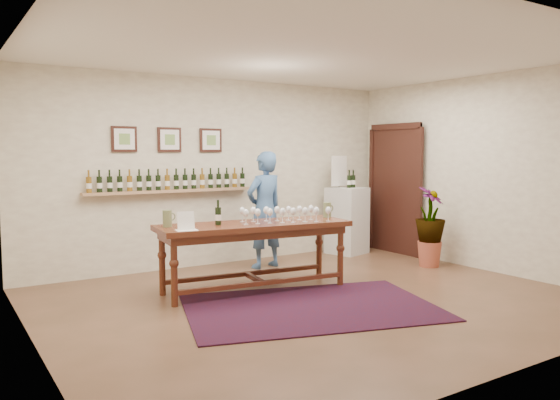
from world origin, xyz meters
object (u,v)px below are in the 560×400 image
display_pedestal (347,221)px  person (265,210)px  tasting_table (254,233)px  potted_plant (430,227)px

display_pedestal → person: 1.80m
tasting_table → potted_plant: size_ratio=2.38×
display_pedestal → potted_plant: 1.55m
display_pedestal → potted_plant: bearing=-77.6°
tasting_table → display_pedestal: bearing=33.9°
display_pedestal → potted_plant: display_pedestal is taller
tasting_table → person: person is taller
tasting_table → person: bearing=60.1°
tasting_table → person: (0.81, 1.09, 0.14)m
person → potted_plant: bearing=140.1°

